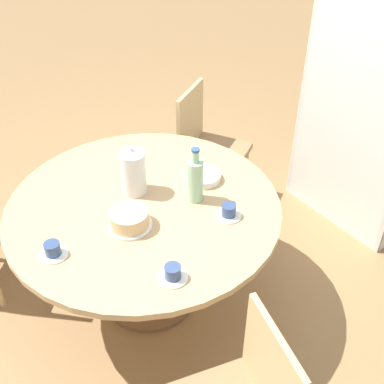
# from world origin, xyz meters

# --- Properties ---
(ground_plane) EXTENTS (14.00, 14.00, 0.00)m
(ground_plane) POSITION_xyz_m (0.00, 0.00, 0.00)
(ground_plane) COLOR #937047
(dining_table) EXTENTS (1.43, 1.43, 0.72)m
(dining_table) POSITION_xyz_m (0.00, 0.00, 0.59)
(dining_table) COLOR brown
(dining_table) RESTS_ON ground_plane
(chair_a) EXTENTS (0.57, 0.57, 0.87)m
(chair_a) POSITION_xyz_m (-0.57, 0.87, 0.46)
(chair_a) COLOR tan
(chair_a) RESTS_ON ground_plane
(bookshelf) EXTENTS (0.86, 0.28, 1.76)m
(bookshelf) POSITION_xyz_m (0.16, 1.54, 0.85)
(bookshelf) COLOR silver
(bookshelf) RESTS_ON ground_plane
(coffee_pot) EXTENTS (0.13, 0.13, 0.28)m
(coffee_pot) POSITION_xyz_m (-0.12, 0.02, 0.85)
(coffee_pot) COLOR silver
(coffee_pot) RESTS_ON dining_table
(water_bottle) EXTENTS (0.08, 0.08, 0.31)m
(water_bottle) POSITION_xyz_m (0.13, 0.24, 0.85)
(water_bottle) COLOR #99C6A3
(water_bottle) RESTS_ON dining_table
(cake_main) EXTENTS (0.22, 0.22, 0.09)m
(cake_main) POSITION_xyz_m (0.11, -0.14, 0.77)
(cake_main) COLOR white
(cake_main) RESTS_ON dining_table
(cup_a) EXTENTS (0.13, 0.13, 0.07)m
(cup_a) POSITION_xyz_m (0.51, -0.16, 0.75)
(cup_a) COLOR white
(cup_a) RESTS_ON dining_table
(cup_b) EXTENTS (0.13, 0.13, 0.07)m
(cup_b) POSITION_xyz_m (0.33, 0.29, 0.75)
(cup_b) COLOR white
(cup_b) RESTS_ON dining_table
(cup_c) EXTENTS (0.13, 0.13, 0.07)m
(cup_c) POSITION_xyz_m (0.07, -0.52, 0.75)
(cup_c) COLOR white
(cup_c) RESTS_ON dining_table
(plate_stack) EXTENTS (0.19, 0.19, 0.04)m
(plate_stack) POSITION_xyz_m (0.01, 0.38, 0.74)
(plate_stack) COLOR white
(plate_stack) RESTS_ON dining_table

